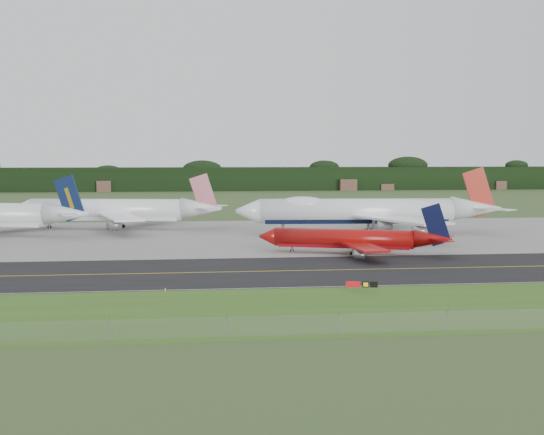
{
  "coord_description": "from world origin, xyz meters",
  "views": [
    {
      "loc": [
        -22.65,
        -126.05,
        19.23
      ],
      "look_at": [
        -4.72,
        22.0,
        6.64
      ],
      "focal_mm": 50.0,
      "sensor_mm": 36.0,
      "label": 1
    }
  ],
  "objects_px": {
    "jet_ba_747": "(366,211)",
    "jet_red_737": "(354,239)",
    "jet_star_tail": "(117,211)",
    "taxiway_sign": "(362,284)"
  },
  "relations": [
    {
      "from": "jet_ba_747",
      "to": "jet_red_737",
      "type": "xyz_separation_m",
      "value": [
        -10.72,
        -34.21,
        -2.7
      ]
    },
    {
      "from": "jet_red_737",
      "to": "jet_star_tail",
      "type": "relative_size",
      "value": 0.67
    },
    {
      "from": "jet_ba_747",
      "to": "jet_star_tail",
      "type": "height_order",
      "value": "jet_ba_747"
    },
    {
      "from": "jet_star_tail",
      "to": "taxiway_sign",
      "type": "bearing_deg",
      "value": -66.29
    },
    {
      "from": "jet_star_tail",
      "to": "taxiway_sign",
      "type": "height_order",
      "value": "jet_star_tail"
    },
    {
      "from": "taxiway_sign",
      "to": "jet_ba_747",
      "type": "bearing_deg",
      "value": 75.66
    },
    {
      "from": "jet_star_tail",
      "to": "taxiway_sign",
      "type": "xyz_separation_m",
      "value": [
        41.04,
        -93.44,
        -3.74
      ]
    },
    {
      "from": "jet_ba_747",
      "to": "taxiway_sign",
      "type": "distance_m",
      "value": 76.38
    },
    {
      "from": "jet_red_737",
      "to": "jet_star_tail",
      "type": "height_order",
      "value": "jet_star_tail"
    },
    {
      "from": "jet_star_tail",
      "to": "jet_red_737",
      "type": "bearing_deg",
      "value": -47.54
    }
  ]
}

